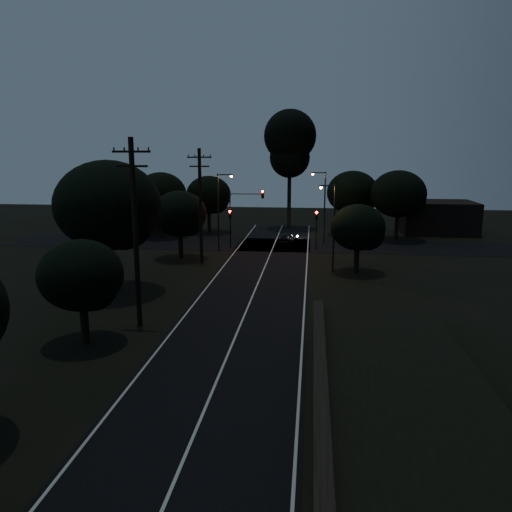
# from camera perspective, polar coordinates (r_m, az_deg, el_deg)

# --- Properties ---
(ground) EXTENTS (160.00, 160.00, 0.00)m
(ground) POSITION_cam_1_polar(r_m,az_deg,el_deg) (16.63, -10.42, -26.23)
(ground) COLOR black
(road_surface) EXTENTS (60.00, 70.00, 0.03)m
(road_surface) POSITION_cam_1_polar(r_m,az_deg,el_deg) (44.95, 1.02, -1.25)
(road_surface) COLOR black
(road_surface) RESTS_ON ground
(retaining_wall) EXTENTS (6.93, 26.00, 1.60)m
(retaining_wall) POSITION_cam_1_polar(r_m,az_deg,el_deg) (18.55, 17.79, -19.89)
(retaining_wall) COLOR black
(retaining_wall) RESTS_ON ground
(utility_pole_mid) EXTENTS (2.20, 0.30, 11.00)m
(utility_pole_mid) POSITION_cam_1_polar(r_m,az_deg,el_deg) (29.61, -13.64, 2.84)
(utility_pole_mid) COLOR black
(utility_pole_mid) RESTS_ON ground
(utility_pole_far) EXTENTS (2.20, 0.30, 10.50)m
(utility_pole_far) POSITION_cam_1_polar(r_m,az_deg,el_deg) (45.84, -6.37, 5.88)
(utility_pole_far) COLOR black
(utility_pole_far) RESTS_ON ground
(tree_left_b) EXTENTS (4.48, 4.48, 5.69)m
(tree_left_b) POSITION_cam_1_polar(r_m,az_deg,el_deg) (27.92, -19.15, -2.32)
(tree_left_b) COLOR black
(tree_left_b) RESTS_ON ground
(tree_left_c) EXTENTS (7.63, 7.63, 9.64)m
(tree_left_c) POSITION_cam_1_polar(r_m,az_deg,el_deg) (37.40, -16.23, 5.30)
(tree_left_c) COLOR black
(tree_left_c) RESTS_ON ground
(tree_left_d) EXTENTS (5.17, 5.17, 6.56)m
(tree_left_d) POSITION_cam_1_polar(r_m,az_deg,el_deg) (48.37, -8.53, 4.66)
(tree_left_d) COLOR black
(tree_left_d) RESTS_ON ground
(tree_far_nw) EXTENTS (5.69, 5.69, 7.21)m
(tree_far_nw) POSITION_cam_1_polar(r_m,az_deg,el_deg) (63.91, -5.28, 6.84)
(tree_far_nw) COLOR black
(tree_far_nw) RESTS_ON ground
(tree_far_w) EXTENTS (6.12, 6.12, 7.80)m
(tree_far_w) POSITION_cam_1_polar(r_m,az_deg,el_deg) (61.24, -10.65, 6.85)
(tree_far_w) COLOR black
(tree_far_w) RESTS_ON ground
(tree_far_ne) EXTENTS (6.27, 6.27, 7.93)m
(tree_far_ne) POSITION_cam_1_polar(r_m,az_deg,el_deg) (62.75, 11.17, 7.00)
(tree_far_ne) COLOR black
(tree_far_ne) RESTS_ON ground
(tree_far_e) EXTENTS (6.39, 6.39, 8.11)m
(tree_far_e) POSITION_cam_1_polar(r_m,az_deg,el_deg) (60.39, 16.17, 6.69)
(tree_far_e) COLOR black
(tree_far_e) RESTS_ON ground
(tree_right_a) EXTENTS (4.62, 4.62, 5.88)m
(tree_right_a) POSITION_cam_1_polar(r_m,az_deg,el_deg) (43.04, 11.78, 3.06)
(tree_right_a) COLOR black
(tree_right_a) RESTS_ON ground
(tall_pine) EXTENTS (6.89, 6.89, 15.67)m
(tall_pine) POSITION_cam_1_polar(r_m,az_deg,el_deg) (67.54, 3.90, 12.76)
(tall_pine) COLOR black
(tall_pine) RESTS_ON ground
(building_left) EXTENTS (10.00, 8.00, 4.40)m
(building_left) POSITION_cam_1_polar(r_m,az_deg,el_deg) (69.29, -14.02, 4.87)
(building_left) COLOR black
(building_left) RESTS_ON ground
(building_right) EXTENTS (9.00, 7.00, 4.00)m
(building_right) POSITION_cam_1_polar(r_m,az_deg,el_deg) (67.86, 19.99, 4.20)
(building_right) COLOR black
(building_right) RESTS_ON ground
(signal_left) EXTENTS (0.28, 0.35, 4.10)m
(signal_left) POSITION_cam_1_polar(r_m,az_deg,el_deg) (53.68, -2.97, 3.95)
(signal_left) COLOR black
(signal_left) RESTS_ON ground
(signal_right) EXTENTS (0.28, 0.35, 4.10)m
(signal_right) POSITION_cam_1_polar(r_m,az_deg,el_deg) (52.97, 6.92, 3.78)
(signal_right) COLOR black
(signal_right) RESTS_ON ground
(signal_mast) EXTENTS (3.70, 0.35, 6.25)m
(signal_mast) POSITION_cam_1_polar(r_m,az_deg,el_deg) (53.25, -1.19, 5.53)
(signal_mast) COLOR black
(signal_mast) RESTS_ON ground
(streetlight_a) EXTENTS (1.66, 0.26, 8.00)m
(streetlight_a) POSITION_cam_1_polar(r_m,az_deg,el_deg) (51.64, -4.13, 5.64)
(streetlight_a) COLOR black
(streetlight_a) RESTS_ON ground
(streetlight_b) EXTENTS (1.66, 0.26, 8.00)m
(streetlight_b) POSITION_cam_1_polar(r_m,az_deg,el_deg) (56.75, 7.66, 6.12)
(streetlight_b) COLOR black
(streetlight_b) RESTS_ON ground
(streetlight_c) EXTENTS (1.46, 0.26, 7.50)m
(streetlight_c) POSITION_cam_1_polar(r_m,az_deg,el_deg) (42.90, 8.69, 3.88)
(streetlight_c) COLOR black
(streetlight_c) RESTS_ON ground
(car) EXTENTS (2.20, 3.62, 1.15)m
(car) POSITION_cam_1_polar(r_m,az_deg,el_deg) (56.65, 3.72, 2.05)
(car) COLOR black
(car) RESTS_ON ground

